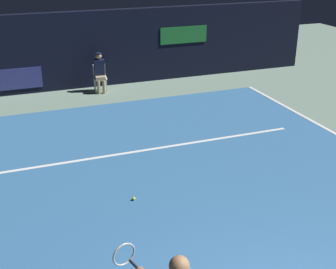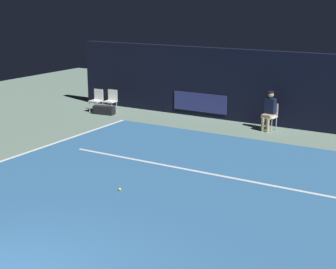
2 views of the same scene
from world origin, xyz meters
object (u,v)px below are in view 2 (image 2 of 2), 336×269
line_judge_on_chair (269,110)px  equipment_bag (104,110)px  courtside_chair_far (97,99)px  courtside_chair_near (111,100)px  tennis_ball (120,189)px

line_judge_on_chair → equipment_bag: (-6.32, -0.90, -0.53)m
courtside_chair_far → courtside_chair_near: bearing=19.3°
tennis_ball → equipment_bag: 8.26m
line_judge_on_chair → courtside_chair_far: (-6.83, -0.67, -0.18)m
courtside_chair_near → equipment_bag: 0.54m
line_judge_on_chair → equipment_bag: bearing=-171.9°
courtside_chair_far → equipment_bag: bearing=-24.0°
line_judge_on_chair → courtside_chair_near: (-6.28, -0.48, -0.18)m
line_judge_on_chair → courtside_chair_near: size_ratio=1.50×
line_judge_on_chair → tennis_ball: line_judge_on_chair is taller
courtside_chair_near → tennis_ball: size_ratio=12.94×
courtside_chair_near → courtside_chair_far: (-0.55, -0.19, 0.00)m
equipment_bag → tennis_ball: bearing=-57.3°
courtside_chair_near → line_judge_on_chair: bearing=4.4°
courtside_chair_far → tennis_ball: size_ratio=12.94×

